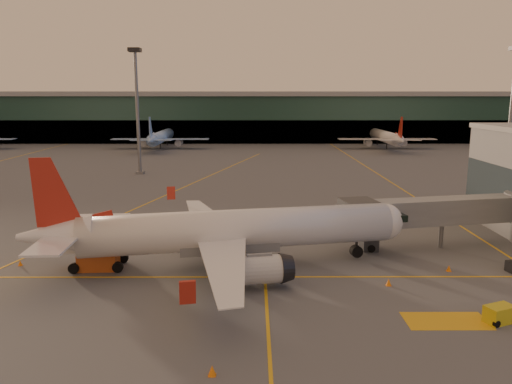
{
  "coord_description": "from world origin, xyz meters",
  "views": [
    {
      "loc": [
        4.05,
        -37.78,
        16.09
      ],
      "look_at": [
        4.24,
        19.71,
        5.0
      ],
      "focal_mm": 35.0,
      "sensor_mm": 36.0,
      "label": 1
    }
  ],
  "objects": [
    {
      "name": "mast_east_near",
      "position": [
        55.0,
        62.0,
        14.86
      ],
      "size": [
        2.4,
        2.4,
        25.6
      ],
      "color": "slate",
      "rests_on": "ground"
    },
    {
      "name": "cone_nose",
      "position": [
        22.21,
        6.47,
        0.28
      ],
      "size": [
        0.46,
        0.46,
        0.58
      ],
      "color": "orange",
      "rests_on": "ground"
    },
    {
      "name": "terminal",
      "position": [
        0.0,
        141.79,
        8.76
      ],
      "size": [
        400.0,
        20.0,
        17.6
      ],
      "color": "#19382D",
      "rests_on": "ground"
    },
    {
      "name": "cone_wing_right",
      "position": [
        1.57,
        -11.16,
        0.31
      ],
      "size": [
        0.51,
        0.51,
        0.64
      ],
      "color": "orange",
      "rests_on": "ground"
    },
    {
      "name": "taxi_markings",
      "position": [
        -7.32,
        44.49,
        0.01
      ],
      "size": [
        100.12,
        173.0,
        0.01
      ],
      "color": "gold",
      "rests_on": "ground"
    },
    {
      "name": "mast_west_near",
      "position": [
        -20.0,
        66.0,
        14.86
      ],
      "size": [
        2.4,
        2.4,
        25.6
      ],
      "color": "slate",
      "rests_on": "ground"
    },
    {
      "name": "gpu_cart",
      "position": [
        21.75,
        -4.23,
        0.61
      ],
      "size": [
        2.48,
        2.01,
        1.26
      ],
      "rotation": [
        0.0,
        0.0,
        0.4
      ],
      "color": "gold",
      "rests_on": "ground"
    },
    {
      "name": "cone_tail",
      "position": [
        -18.58,
        8.19,
        0.25
      ],
      "size": [
        0.41,
        0.41,
        0.52
      ],
      "color": "orange",
      "rests_on": "ground"
    },
    {
      "name": "cone_fwd",
      "position": [
        15.63,
        2.9,
        0.3
      ],
      "size": [
        0.5,
        0.5,
        0.63
      ],
      "color": "orange",
      "rests_on": "ground"
    },
    {
      "name": "catering_truck",
      "position": [
        -10.96,
        7.41,
        2.83
      ],
      "size": [
        6.6,
        3.27,
        4.98
      ],
      "rotation": [
        0.0,
        0.0,
        0.07
      ],
      "color": "#B94C1A",
      "rests_on": "ground"
    },
    {
      "name": "ground",
      "position": [
        0.0,
        0.0,
        0.0
      ],
      "size": [
        600.0,
        600.0,
        0.0
      ],
      "primitive_type": "plane",
      "color": "#4C4F54",
      "rests_on": "ground"
    },
    {
      "name": "jet_bridge",
      "position": [
        25.4,
        14.31,
        3.78
      ],
      "size": [
        23.42,
        7.73,
        5.56
      ],
      "color": "slate",
      "rests_on": "ground"
    },
    {
      "name": "main_airplane",
      "position": [
        1.44,
        7.45,
        3.56
      ],
      "size": [
        36.09,
        32.77,
        10.95
      ],
      "rotation": [
        0.0,
        0.0,
        0.19
      ],
      "color": "white",
      "rests_on": "ground"
    },
    {
      "name": "distant_aircraft_row",
      "position": [
        10.83,
        118.0,
        0.0
      ],
      "size": [
        350.0,
        34.0,
        13.0
      ],
      "color": "#89AFE6",
      "rests_on": "ground"
    }
  ]
}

